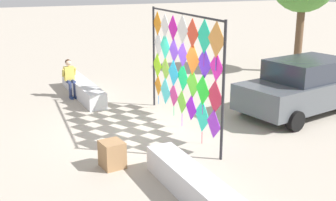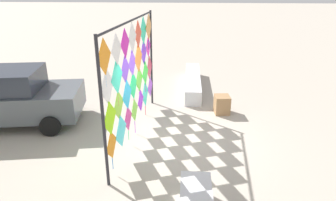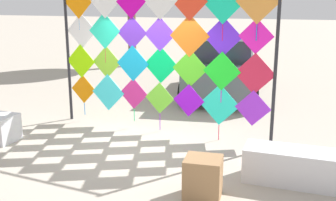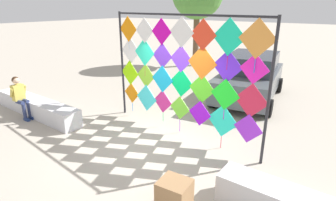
{
  "view_description": "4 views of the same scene",
  "coord_description": "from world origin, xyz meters",
  "views": [
    {
      "loc": [
        10.8,
        -4.37,
        4.28
      ],
      "look_at": [
        0.43,
        0.63,
        0.96
      ],
      "focal_mm": 45.29,
      "sensor_mm": 36.0,
      "label": 1
    },
    {
      "loc": [
        -7.75,
        -0.34,
        4.31
      ],
      "look_at": [
        0.37,
        0.22,
        1.05
      ],
      "focal_mm": 31.89,
      "sensor_mm": 36.0,
      "label": 2
    },
    {
      "loc": [
        3.37,
        -7.05,
        2.92
      ],
      "look_at": [
        0.56,
        0.76,
        0.86
      ],
      "focal_mm": 43.34,
      "sensor_mm": 36.0,
      "label": 3
    },
    {
      "loc": [
        4.26,
        -4.88,
        3.57
      ],
      "look_at": [
        0.4,
        0.36,
        1.28
      ],
      "focal_mm": 29.01,
      "sensor_mm": 36.0,
      "label": 4
    }
  ],
  "objects": [
    {
      "name": "plaza_ledge_left",
      "position": [
        -4.51,
        -0.56,
        0.29
      ],
      "size": [
        4.18,
        0.62,
        0.57
      ],
      "primitive_type": "cube",
      "color": "silver",
      "rests_on": "ground"
    },
    {
      "name": "seated_vendor",
      "position": [
        -4.61,
        -0.99,
        0.83
      ],
      "size": [
        0.64,
        0.54,
        1.42
      ],
      "color": "navy",
      "rests_on": "ground"
    },
    {
      "name": "cardboard_box_large",
      "position": [
        1.96,
        -1.56,
        0.32
      ],
      "size": [
        0.6,
        0.56,
        0.63
      ],
      "primitive_type": "cube",
      "rotation": [
        0.0,
        0.0,
        0.1
      ],
      "color": "#9E754C",
      "rests_on": "ground"
    },
    {
      "name": "ground",
      "position": [
        0.0,
        0.0,
        0.0
      ],
      "size": [
        120.0,
        120.0,
        0.0
      ],
      "primitive_type": "plane",
      "color": "#ADA393"
    },
    {
      "name": "parked_car",
      "position": [
        0.68,
        5.45,
        0.91
      ],
      "size": [
        2.8,
        4.87,
        1.79
      ],
      "color": "#4C5156",
      "rests_on": "ground"
    },
    {
      "name": "kite_display_rack",
      "position": [
        0.26,
        1.18,
        1.97
      ],
      "size": [
        5.03,
        0.48,
        3.42
      ],
      "color": "#232328",
      "rests_on": "ground"
    }
  ]
}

